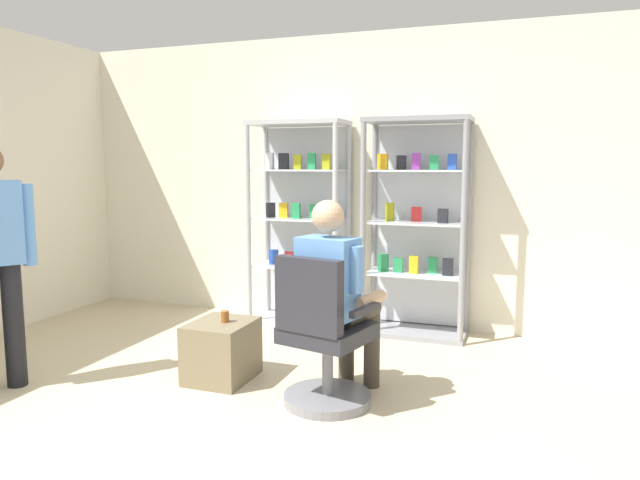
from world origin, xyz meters
name	(u,v)px	position (x,y,z in m)	size (l,w,h in m)	color
ground_plane	(199,473)	(0.00, 0.00, 0.00)	(7.20, 7.20, 0.00)	#C6B793
back_wall	(365,181)	(0.00, 3.00, 1.35)	(6.00, 0.10, 2.70)	silver
display_cabinet_left	(301,222)	(-0.55, 2.76, 0.97)	(0.90, 0.45, 1.90)	#B7B7BC
display_cabinet_right	(417,226)	(0.55, 2.76, 0.96)	(0.90, 0.45, 1.90)	gray
office_chair	(323,345)	(0.30, 0.96, 0.39)	(0.61, 0.58, 0.96)	slate
seated_shopkeeper	(337,290)	(0.34, 1.12, 0.71)	(0.55, 0.62, 1.29)	#3F382D
storage_crate	(222,351)	(-0.52, 1.16, 0.21)	(0.40, 0.48, 0.41)	#72664C
tea_glass	(225,316)	(-0.49, 1.16, 0.45)	(0.06, 0.06, 0.08)	brown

